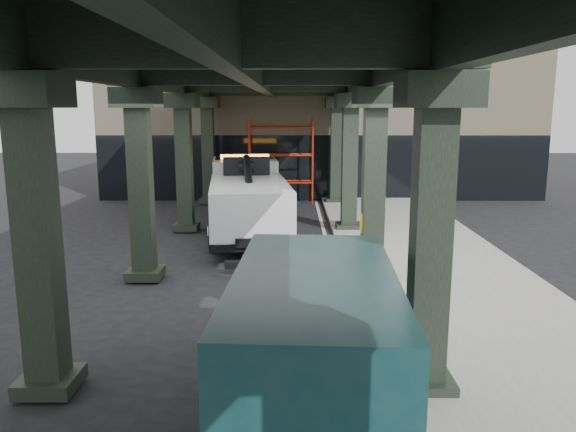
{
  "coord_description": "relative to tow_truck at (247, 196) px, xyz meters",
  "views": [
    {
      "loc": [
        0.47,
        -12.32,
        4.5
      ],
      "look_at": [
        0.4,
        2.18,
        1.7
      ],
      "focal_mm": 35.0,
      "sensor_mm": 36.0,
      "label": 1
    }
  ],
  "objects": [
    {
      "name": "viaduct",
      "position": [
        0.7,
        -5.54,
        4.06
      ],
      "size": [
        7.4,
        32.0,
        6.4
      ],
      "color": "black",
      "rests_on": "ground"
    },
    {
      "name": "tow_truck",
      "position": [
        0.0,
        0.0,
        0.0
      ],
      "size": [
        3.39,
        8.96,
        2.87
      ],
      "rotation": [
        0.0,
        0.0,
        0.12
      ],
      "color": "black",
      "rests_on": "ground"
    },
    {
      "name": "lane_stripe",
      "position": [
        2.8,
        -5.54,
        -1.39
      ],
      "size": [
        0.12,
        38.0,
        0.01
      ],
      "primitive_type": "cube",
      "color": "silver",
      "rests_on": "ground"
    },
    {
      "name": "scaffolding",
      "position": [
        1.1,
        7.11,
        0.71
      ],
      "size": [
        3.08,
        0.88,
        4.0
      ],
      "color": "red",
      "rests_on": "ground"
    },
    {
      "name": "towed_van",
      "position": [
        1.9,
        -12.44,
        -0.13
      ],
      "size": [
        2.6,
        5.94,
        2.36
      ],
      "rotation": [
        0.0,
        0.0,
        -0.05
      ],
      "color": "#103639",
      "rests_on": "ground"
    },
    {
      "name": "building",
      "position": [
        3.1,
        12.46,
        2.6
      ],
      "size": [
        22.0,
        10.0,
        8.0
      ],
      "primitive_type": "cube",
      "color": "#C6B793",
      "rests_on": "ground"
    },
    {
      "name": "ground",
      "position": [
        1.1,
        -7.54,
        -1.4
      ],
      "size": [
        90.0,
        90.0,
        0.0
      ],
      "primitive_type": "plane",
      "color": "black",
      "rests_on": "ground"
    },
    {
      "name": "sidewalk",
      "position": [
        5.6,
        -5.54,
        -1.32
      ],
      "size": [
        5.0,
        40.0,
        0.15
      ],
      "primitive_type": "cube",
      "color": "gray",
      "rests_on": "ground"
    }
  ]
}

